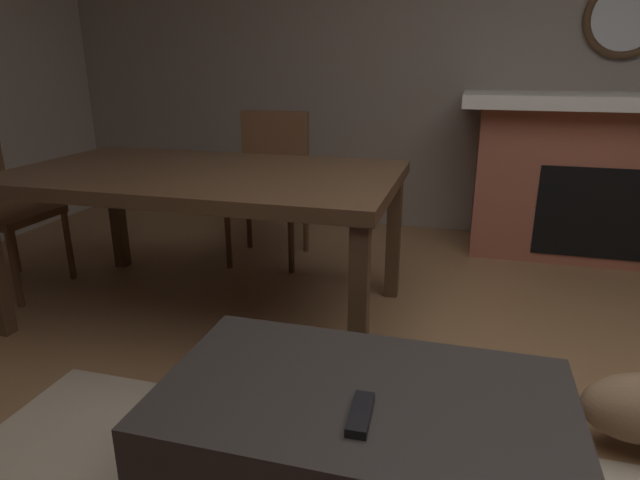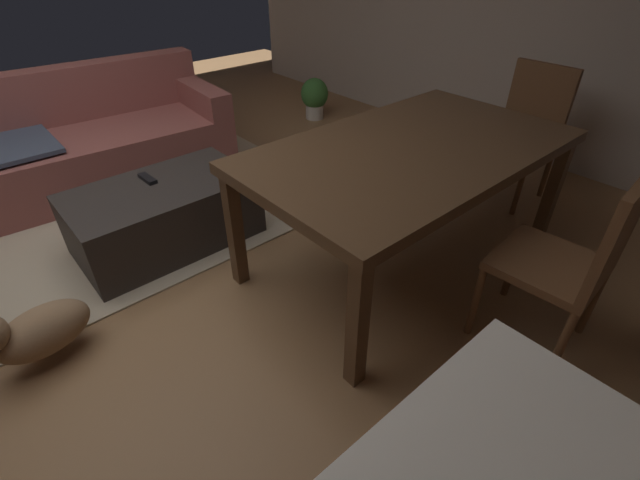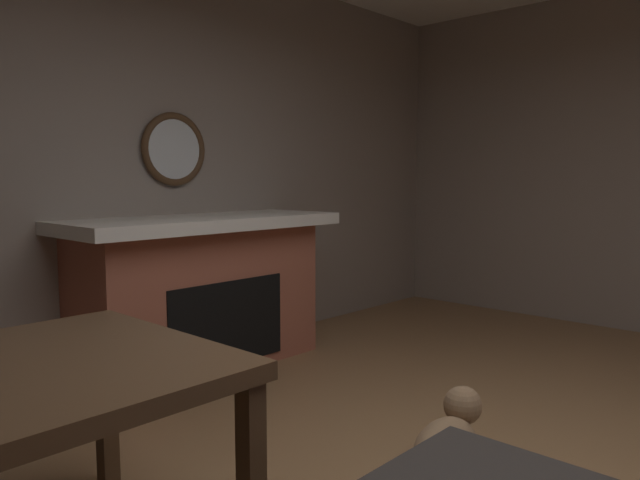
% 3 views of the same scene
% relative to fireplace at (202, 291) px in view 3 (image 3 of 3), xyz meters
% --- Properties ---
extents(wall_back_fireplace_side, '(7.66, 0.12, 2.88)m').
position_rel_fireplace_xyz_m(wall_back_fireplace_side, '(0.51, -0.38, 0.91)').
color(wall_back_fireplace_side, gray).
rests_on(wall_back_fireplace_side, ground).
extents(fireplace, '(1.91, 0.76, 1.04)m').
position_rel_fireplace_xyz_m(fireplace, '(0.00, 0.00, 0.00)').
color(fireplace, '#9E5642').
rests_on(fireplace, ground).
extents(round_wall_mirror, '(0.51, 0.05, 0.51)m').
position_rel_fireplace_xyz_m(round_wall_mirror, '(0.00, -0.29, 0.97)').
color(round_wall_mirror, '#4C331E').
extents(small_dog, '(0.49, 0.28, 0.32)m').
position_rel_fireplace_xyz_m(small_dog, '(0.23, 2.07, -0.34)').
color(small_dog, '#8C6B4C').
rests_on(small_dog, ground).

